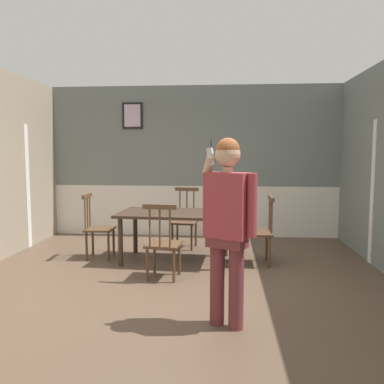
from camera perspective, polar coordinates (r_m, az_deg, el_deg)
ground_plane at (r=5.08m, az=-2.48°, el=-13.07°), size 6.54×6.54×0.00m
room_back_partition at (r=7.78m, az=0.23°, el=3.96°), size 5.63×0.17×2.89m
dining_table at (r=6.00m, az=-2.39°, el=-3.69°), size 1.72×1.05×0.74m
chair_near_window at (r=6.37m, az=-13.29°, el=-4.91°), size 0.44×0.44×0.99m
chair_by_doorway at (r=5.94m, az=9.35°, el=-5.49°), size 0.48×0.48×1.00m
chair_at_table_head at (r=6.87m, az=-1.03°, el=-3.97°), size 0.47×0.47×1.02m
chair_opposite_corner at (r=5.21m, az=-4.16°, el=-7.23°), size 0.47×0.47×0.99m
person_figure at (r=3.70m, az=5.12°, el=-3.81°), size 0.51×0.37×1.77m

